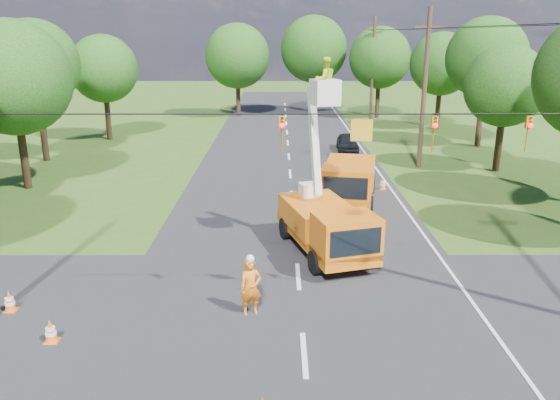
{
  "coord_description": "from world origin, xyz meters",
  "views": [
    {
      "loc": [
        -0.67,
        -12.95,
        8.41
      ],
      "look_at": [
        -0.65,
        6.04,
        2.6
      ],
      "focal_mm": 35.0,
      "sensor_mm": 36.0,
      "label": 1
    }
  ],
  "objects_px": {
    "bucket_truck": "(326,216)",
    "tree_left_e": "(35,64)",
    "tree_far_c": "(380,58)",
    "tree_left_f": "(104,69)",
    "tree_right_d": "(487,58)",
    "distant_car": "(347,142)",
    "traffic_cone_3": "(51,331)",
    "ground_worker": "(251,287)",
    "tree_far_a": "(237,56)",
    "tree_right_c": "(506,86)",
    "traffic_cone_6": "(383,184)",
    "tree_left_d": "(13,78)",
    "pole_right_mid": "(425,88)",
    "traffic_cone_1": "(312,251)",
    "traffic_cone_2": "(362,212)",
    "traffic_cone_4": "(9,301)",
    "tree_right_e": "(442,64)",
    "second_truck": "(349,180)",
    "tree_far_b": "(314,49)",
    "pole_right_far": "(373,69)"
  },
  "relations": [
    {
      "from": "traffic_cone_3",
      "to": "tree_left_d",
      "type": "height_order",
      "value": "tree_left_d"
    },
    {
      "from": "distant_car",
      "to": "traffic_cone_3",
      "type": "relative_size",
      "value": 5.37
    },
    {
      "from": "bucket_truck",
      "to": "traffic_cone_3",
      "type": "xyz_separation_m",
      "value": [
        -8.3,
        -6.54,
        -1.24
      ]
    },
    {
      "from": "traffic_cone_4",
      "to": "tree_far_a",
      "type": "relative_size",
      "value": 0.07
    },
    {
      "from": "tree_right_c",
      "to": "traffic_cone_6",
      "type": "bearing_deg",
      "value": -150.96
    },
    {
      "from": "traffic_cone_2",
      "to": "traffic_cone_3",
      "type": "relative_size",
      "value": 1.0
    },
    {
      "from": "traffic_cone_2",
      "to": "tree_far_b",
      "type": "bearing_deg",
      "value": 90.34
    },
    {
      "from": "traffic_cone_6",
      "to": "tree_far_a",
      "type": "bearing_deg",
      "value": 109.58
    },
    {
      "from": "tree_left_f",
      "to": "tree_left_e",
      "type": "bearing_deg",
      "value": -104.04
    },
    {
      "from": "traffic_cone_6",
      "to": "tree_far_c",
      "type": "height_order",
      "value": "tree_far_c"
    },
    {
      "from": "tree_left_e",
      "to": "tree_left_f",
      "type": "bearing_deg",
      "value": 75.96
    },
    {
      "from": "tree_left_d",
      "to": "tree_left_e",
      "type": "height_order",
      "value": "tree_left_e"
    },
    {
      "from": "traffic_cone_3",
      "to": "tree_right_d",
      "type": "relative_size",
      "value": 0.07
    },
    {
      "from": "traffic_cone_1",
      "to": "tree_left_f",
      "type": "distance_m",
      "value": 30.17
    },
    {
      "from": "tree_left_d",
      "to": "pole_right_mid",
      "type": "bearing_deg",
      "value": 12.01
    },
    {
      "from": "tree_right_d",
      "to": "traffic_cone_1",
      "type": "bearing_deg",
      "value": -122.4
    },
    {
      "from": "tree_left_f",
      "to": "tree_far_c",
      "type": "xyz_separation_m",
      "value": [
        24.3,
        12.0,
        0.38
      ]
    },
    {
      "from": "second_truck",
      "to": "tree_left_d",
      "type": "height_order",
      "value": "tree_left_d"
    },
    {
      "from": "pole_right_far",
      "to": "tree_left_e",
      "type": "xyz_separation_m",
      "value": [
        -25.3,
        -18.0,
        1.38
      ]
    },
    {
      "from": "tree_right_d",
      "to": "second_truck",
      "type": "bearing_deg",
      "value": -128.28
    },
    {
      "from": "tree_far_c",
      "to": "tree_left_f",
      "type": "bearing_deg",
      "value": -153.72
    },
    {
      "from": "tree_left_f",
      "to": "traffic_cone_1",
      "type": "bearing_deg",
      "value": -58.78
    },
    {
      "from": "second_truck",
      "to": "pole_right_far",
      "type": "height_order",
      "value": "pole_right_far"
    },
    {
      "from": "second_truck",
      "to": "tree_far_b",
      "type": "bearing_deg",
      "value": 100.3
    },
    {
      "from": "traffic_cone_2",
      "to": "tree_far_a",
      "type": "distance_m",
      "value": 35.11
    },
    {
      "from": "second_truck",
      "to": "tree_right_d",
      "type": "distance_m",
      "value": 20.0
    },
    {
      "from": "traffic_cone_6",
      "to": "pole_right_far",
      "type": "xyz_separation_m",
      "value": [
        3.37,
        25.48,
        4.75
      ]
    },
    {
      "from": "pole_right_far",
      "to": "tree_right_e",
      "type": "relative_size",
      "value": 1.16
    },
    {
      "from": "tree_left_d",
      "to": "tree_right_c",
      "type": "xyz_separation_m",
      "value": [
        28.2,
        4.0,
        -0.81
      ]
    },
    {
      "from": "traffic_cone_6",
      "to": "tree_far_a",
      "type": "height_order",
      "value": "tree_far_a"
    },
    {
      "from": "ground_worker",
      "to": "tree_left_e",
      "type": "bearing_deg",
      "value": 107.23
    },
    {
      "from": "second_truck",
      "to": "tree_left_f",
      "type": "distance_m",
      "value": 25.69
    },
    {
      "from": "traffic_cone_1",
      "to": "traffic_cone_4",
      "type": "height_order",
      "value": "same"
    },
    {
      "from": "ground_worker",
      "to": "tree_far_a",
      "type": "distance_m",
      "value": 43.14
    },
    {
      "from": "pole_right_mid",
      "to": "tree_right_e",
      "type": "distance_m",
      "value": 15.92
    },
    {
      "from": "second_truck",
      "to": "tree_right_c",
      "type": "height_order",
      "value": "tree_right_c"
    },
    {
      "from": "traffic_cone_1",
      "to": "traffic_cone_4",
      "type": "xyz_separation_m",
      "value": [
        -9.75,
        -4.12,
        0.0
      ]
    },
    {
      "from": "traffic_cone_2",
      "to": "tree_far_a",
      "type": "bearing_deg",
      "value": 103.72
    },
    {
      "from": "second_truck",
      "to": "tree_right_d",
      "type": "bearing_deg",
      "value": 62.23
    },
    {
      "from": "ground_worker",
      "to": "traffic_cone_2",
      "type": "xyz_separation_m",
      "value": [
        4.77,
        9.05,
        -0.57
      ]
    },
    {
      "from": "bucket_truck",
      "to": "traffic_cone_4",
      "type": "height_order",
      "value": "bucket_truck"
    },
    {
      "from": "bucket_truck",
      "to": "tree_far_c",
      "type": "relative_size",
      "value": 0.83
    },
    {
      "from": "bucket_truck",
      "to": "tree_left_e",
      "type": "distance_m",
      "value": 25.06
    },
    {
      "from": "distant_car",
      "to": "pole_right_mid",
      "type": "xyz_separation_m",
      "value": [
        4.1,
        -5.07,
        4.46
      ]
    },
    {
      "from": "tree_left_d",
      "to": "tree_right_e",
      "type": "bearing_deg",
      "value": 34.78
    },
    {
      "from": "tree_left_d",
      "to": "tree_right_c",
      "type": "distance_m",
      "value": 28.49
    },
    {
      "from": "tree_left_f",
      "to": "tree_right_c",
      "type": "height_order",
      "value": "tree_left_f"
    },
    {
      "from": "tree_right_d",
      "to": "tree_far_c",
      "type": "relative_size",
      "value": 1.06
    },
    {
      "from": "tree_right_e",
      "to": "tree_far_a",
      "type": "bearing_deg",
      "value": 156.95
    },
    {
      "from": "traffic_cone_4",
      "to": "tree_left_d",
      "type": "bearing_deg",
      "value": 111.93
    }
  ]
}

